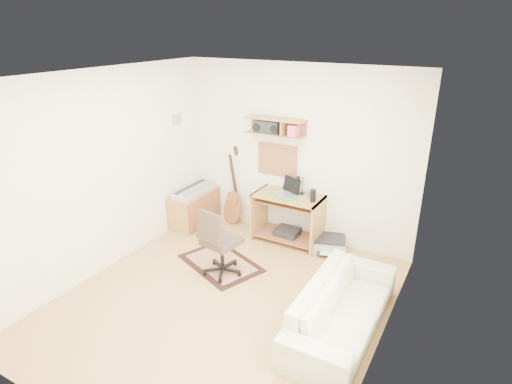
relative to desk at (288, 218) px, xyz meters
The scene contains 22 objects.
floor 1.77m from the desk, 90.53° to the right, with size 3.60×4.00×0.01m, color tan.
ceiling 2.82m from the desk, 90.53° to the right, with size 3.60×4.00×0.01m, color white.
back_wall 0.97m from the desk, 93.25° to the left, with size 3.60×0.01×2.60m, color white.
left_wall 2.67m from the desk, 136.55° to the right, with size 0.01×4.00×2.60m, color white.
right_wall 2.65m from the desk, 43.95° to the right, with size 0.01×4.00×2.60m, color white.
wall_shelf 1.37m from the desk, 154.60° to the left, with size 0.90×0.25×0.26m, color #B68340.
cork_board 0.89m from the desk, 141.09° to the left, with size 0.64×0.03×0.49m, color tan.
wall_photo 2.26m from the desk, behind, with size 0.02×0.20×0.15m, color #4C8CBF.
desk is the anchor object (origin of this frame).
laptop 0.50m from the desk, 149.00° to the right, with size 0.33×0.33×0.25m, color silver, non-canonical shape.
speaker 0.62m from the desk, ahead, with size 0.08×0.08×0.18m, color black.
desk_lamp 0.56m from the desk, 42.76° to the left, with size 0.09×0.09×0.28m, color black, non-canonical shape.
pencil_cup 0.52m from the desk, 18.90° to the left, with size 0.06×0.06×0.09m, color #345C9C.
boombox 1.38m from the desk, 161.24° to the left, with size 0.38×0.18×0.20m, color black.
rug 1.23m from the desk, 115.91° to the right, with size 1.11×0.74×0.01m, color beige.
task_chair 1.29m from the desk, 106.05° to the right, with size 0.49×0.49×0.95m, color #3D2D24, non-canonical shape.
cabinet 1.61m from the desk, behind, with size 0.40×0.90×0.55m, color #B68340.
music_keyboard 1.62m from the desk, behind, with size 0.27×0.86×0.08m, color #B2B5BA.
guitar 1.10m from the desk, behind, with size 0.34×0.21×1.29m, color #A45F32, non-canonical shape.
waste_basket 1.20m from the desk, 152.21° to the right, with size 0.24×0.24×0.29m, color white.
printer 0.70m from the desk, ahead, with size 0.49×0.38×0.19m, color #A5A8AA.
sofa 2.04m from the desk, 48.10° to the right, with size 1.86×0.54×0.73m, color beige.
Camera 1 is at (2.40, -3.50, 3.08)m, focal length 29.72 mm.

